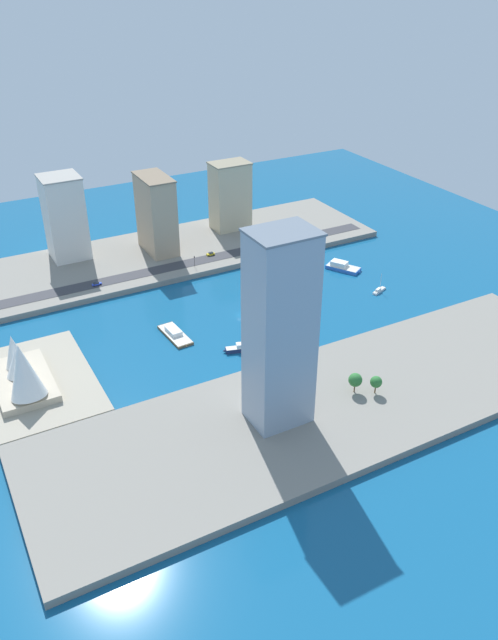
{
  "coord_description": "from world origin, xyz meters",
  "views": [
    {
      "loc": [
        -236.25,
        123.38,
        152.49
      ],
      "look_at": [
        -13.71,
        2.27,
        4.76
      ],
      "focal_mm": 35.62,
      "sensor_mm": 36.0,
      "label": 1
    }
  ],
  "objects_px": {
    "water_taxi_orange": "(305,325)",
    "barge_flat_brown": "(175,334)",
    "opera_landmark": "(21,370)",
    "tower_tall_glass": "(280,332)",
    "catamaran_blue": "(342,267)",
    "taxi_yellow_cab": "(211,254)",
    "hotel_broad_white": "(65,217)",
    "traffic_light_waterfront": "(194,260)",
    "hatchback_blue": "(97,284)",
    "office_block_beige": "(230,196)",
    "sedan_silver": "(268,247)",
    "sailboat_small_white": "(379,290)",
    "pickup_red": "(254,250)",
    "apartment_midrise_tan": "(156,214)",
    "patrol_launch_navy": "(240,348)",
    "yacht_sleek_gray": "(301,295)"
  },
  "relations": [
    {
      "from": "water_taxi_orange",
      "to": "barge_flat_brown",
      "type": "bearing_deg",
      "value": 68.13
    },
    {
      "from": "patrol_launch_navy",
      "to": "tower_tall_glass",
      "type": "relative_size",
      "value": 0.2
    },
    {
      "from": "pickup_red",
      "to": "opera_landmark",
      "type": "xyz_separation_m",
      "value": [
        -70.88,
        143.31,
        7.27
      ]
    },
    {
      "from": "apartment_midrise_tan",
      "to": "taxi_yellow_cab",
      "type": "bearing_deg",
      "value": -132.61
    },
    {
      "from": "tower_tall_glass",
      "to": "hotel_broad_white",
      "type": "distance_m",
      "value": 181.93
    },
    {
      "from": "catamaran_blue",
      "to": "taxi_yellow_cab",
      "type": "xyz_separation_m",
      "value": [
        45.32,
        58.71,
        2.42
      ]
    },
    {
      "from": "tower_tall_glass",
      "to": "catamaran_blue",
      "type": "bearing_deg",
      "value": -45.75
    },
    {
      "from": "sedan_silver",
      "to": "hatchback_blue",
      "type": "bearing_deg",
      "value": 89.2
    },
    {
      "from": "sedan_silver",
      "to": "sailboat_small_white",
      "type": "bearing_deg",
      "value": -159.41
    },
    {
      "from": "apartment_midrise_tan",
      "to": "office_block_beige",
      "type": "bearing_deg",
      "value": -78.22
    },
    {
      "from": "taxi_yellow_cab",
      "to": "pickup_red",
      "type": "height_order",
      "value": "taxi_yellow_cab"
    },
    {
      "from": "patrol_launch_navy",
      "to": "taxi_yellow_cab",
      "type": "xyz_separation_m",
      "value": [
        91.56,
        -29.7,
        2.63
      ]
    },
    {
      "from": "office_block_beige",
      "to": "sedan_silver",
      "type": "relative_size",
      "value": 8.07
    },
    {
      "from": "patrol_launch_navy",
      "to": "yacht_sleek_gray",
      "type": "xyz_separation_m",
      "value": [
        29.3,
        -50.58,
        -0.11
      ]
    },
    {
      "from": "yacht_sleek_gray",
      "to": "pickup_red",
      "type": "distance_m",
      "value": 55.44
    },
    {
      "from": "patrol_launch_navy",
      "to": "pickup_red",
      "type": "bearing_deg",
      "value": -32.66
    },
    {
      "from": "catamaran_blue",
      "to": "office_block_beige",
      "type": "distance_m",
      "value": 85.64
    },
    {
      "from": "sailboat_small_white",
      "to": "tower_tall_glass",
      "type": "relative_size",
      "value": 0.14
    },
    {
      "from": "sailboat_small_white",
      "to": "pickup_red",
      "type": "bearing_deg",
      "value": 26.98
    },
    {
      "from": "barge_flat_brown",
      "to": "tower_tall_glass",
      "type": "xyz_separation_m",
      "value": [
        -75.86,
        -9.47,
        38.88
      ]
    },
    {
      "from": "barge_flat_brown",
      "to": "taxi_yellow_cab",
      "type": "distance_m",
      "value": 82.8
    },
    {
      "from": "traffic_light_waterfront",
      "to": "opera_landmark",
      "type": "relative_size",
      "value": 0.17
    },
    {
      "from": "apartment_midrise_tan",
      "to": "hatchback_blue",
      "type": "bearing_deg",
      "value": 120.67
    },
    {
      "from": "pickup_red",
      "to": "apartment_midrise_tan",
      "type": "bearing_deg",
      "value": 59.36
    },
    {
      "from": "patrol_launch_navy",
      "to": "sailboat_small_white",
      "type": "bearing_deg",
      "value": -80.37
    },
    {
      "from": "water_taxi_orange",
      "to": "taxi_yellow_cab",
      "type": "relative_size",
      "value": 2.98
    },
    {
      "from": "tower_tall_glass",
      "to": "pickup_red",
      "type": "bearing_deg",
      "value": -25.7
    },
    {
      "from": "taxi_yellow_cab",
      "to": "hatchback_blue",
      "type": "relative_size",
      "value": 0.9
    },
    {
      "from": "barge_flat_brown",
      "to": "opera_landmark",
      "type": "bearing_deg",
      "value": 99.76
    },
    {
      "from": "patrol_launch_navy",
      "to": "office_block_beige",
      "type": "relative_size",
      "value": 0.35
    },
    {
      "from": "catamaran_blue",
      "to": "patrol_launch_navy",
      "type": "relative_size",
      "value": 1.37
    },
    {
      "from": "apartment_midrise_tan",
      "to": "pickup_red",
      "type": "relative_size",
      "value": 8.69
    },
    {
      "from": "hatchback_blue",
      "to": "traffic_light_waterfront",
      "type": "distance_m",
      "value": 53.82
    },
    {
      "from": "water_taxi_orange",
      "to": "patrol_launch_navy",
      "type": "relative_size",
      "value": 0.94
    },
    {
      "from": "hatchback_blue",
      "to": "opera_landmark",
      "type": "distance_m",
      "value": 88.86
    },
    {
      "from": "taxi_yellow_cab",
      "to": "hatchback_blue",
      "type": "bearing_deg",
      "value": 94.63
    },
    {
      "from": "patrol_launch_navy",
      "to": "traffic_light_waterfront",
      "type": "height_order",
      "value": "traffic_light_waterfront"
    },
    {
      "from": "office_block_beige",
      "to": "pickup_red",
      "type": "xyz_separation_m",
      "value": [
        -38.95,
        4.55,
        -19.68
      ]
    },
    {
      "from": "opera_landmark",
      "to": "pickup_red",
      "type": "bearing_deg",
      "value": -63.68
    },
    {
      "from": "sailboat_small_white",
      "to": "traffic_light_waterfront",
      "type": "relative_size",
      "value": 1.58
    },
    {
      "from": "tower_tall_glass",
      "to": "taxi_yellow_cab",
      "type": "bearing_deg",
      "value": -15.9
    },
    {
      "from": "pickup_red",
      "to": "taxi_yellow_cab",
      "type": "bearing_deg",
      "value": 74.05
    },
    {
      "from": "hotel_broad_white",
      "to": "traffic_light_waterfront",
      "type": "distance_m",
      "value": 75.17
    },
    {
      "from": "catamaran_blue",
      "to": "hotel_broad_white",
      "type": "relative_size",
      "value": 0.43
    },
    {
      "from": "sedan_silver",
      "to": "traffic_light_waterfront",
      "type": "xyz_separation_m",
      "value": [
        -2.68,
        47.97,
        3.46
      ]
    },
    {
      "from": "catamaran_blue",
      "to": "sedan_silver",
      "type": "height_order",
      "value": "sedan_silver"
    },
    {
      "from": "pickup_red",
      "to": "sedan_silver",
      "type": "xyz_separation_m",
      "value": [
        0.09,
        -9.23,
        -0.02
      ]
    },
    {
      "from": "sailboat_small_white",
      "to": "office_block_beige",
      "type": "bearing_deg",
      "value": 15.86
    },
    {
      "from": "barge_flat_brown",
      "to": "patrol_launch_navy",
      "type": "xyz_separation_m",
      "value": [
        -25.54,
        -20.18,
        0.32
      ]
    },
    {
      "from": "barge_flat_brown",
      "to": "water_taxi_orange",
      "type": "relative_size",
      "value": 1.7
    }
  ]
}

